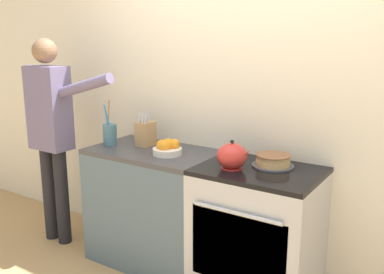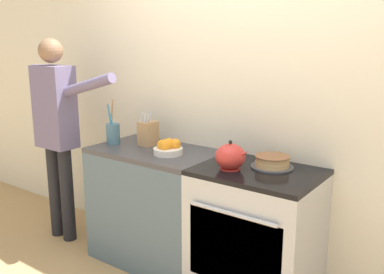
{
  "view_description": "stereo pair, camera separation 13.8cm",
  "coord_description": "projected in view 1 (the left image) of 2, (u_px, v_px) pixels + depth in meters",
  "views": [
    {
      "loc": [
        1.29,
        -2.1,
        1.7
      ],
      "look_at": [
        -0.25,
        0.26,
        1.04
      ],
      "focal_mm": 40.0,
      "sensor_mm": 36.0,
      "label": 1
    },
    {
      "loc": [
        1.41,
        -2.02,
        1.7
      ],
      "look_at": [
        -0.25,
        0.26,
        1.04
      ],
      "focal_mm": 40.0,
      "sensor_mm": 36.0,
      "label": 2
    }
  ],
  "objects": [
    {
      "name": "layer_cake",
      "position": [
        273.0,
        161.0,
        2.74
      ],
      "size": [
        0.27,
        0.27,
        0.08
      ],
      "color": "#4C4C51",
      "rests_on": "stove_range"
    },
    {
      "name": "fruit_bowl",
      "position": [
        167.0,
        148.0,
        3.02
      ],
      "size": [
        0.21,
        0.21,
        0.11
      ],
      "color": "silver",
      "rests_on": "counter_cabinet"
    },
    {
      "name": "utensil_crock",
      "position": [
        110.0,
        134.0,
        3.28
      ],
      "size": [
        0.1,
        0.1,
        0.34
      ],
      "color": "#477084",
      "rests_on": "counter_cabinet"
    },
    {
      "name": "counter_cabinet",
      "position": [
        154.0,
        206.0,
        3.25
      ],
      "size": [
        0.94,
        0.58,
        0.89
      ],
      "color": "#4C6070",
      "rests_on": "ground_plane"
    },
    {
      "name": "stove_range",
      "position": [
        257.0,
        234.0,
        2.79
      ],
      "size": [
        0.77,
        0.61,
        0.89
      ],
      "color": "#B7BABF",
      "rests_on": "ground_plane"
    },
    {
      "name": "person_baker",
      "position": [
        51.0,
        124.0,
        3.45
      ],
      "size": [
        0.94,
        0.2,
        1.69
      ],
      "rotation": [
        0.0,
        0.0,
        0.01
      ],
      "color": "black",
      "rests_on": "ground_plane"
    },
    {
      "name": "wall_back",
      "position": [
        249.0,
        96.0,
        2.98
      ],
      "size": [
        8.0,
        0.04,
        2.6
      ],
      "color": "silver",
      "rests_on": "ground_plane"
    },
    {
      "name": "tea_kettle",
      "position": [
        232.0,
        156.0,
        2.69
      ],
      "size": [
        0.23,
        0.19,
        0.19
      ],
      "color": "red",
      "rests_on": "stove_range"
    },
    {
      "name": "knife_block",
      "position": [
        146.0,
        133.0,
        3.25
      ],
      "size": [
        0.11,
        0.13,
        0.27
      ],
      "color": "tan",
      "rests_on": "counter_cabinet"
    }
  ]
}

